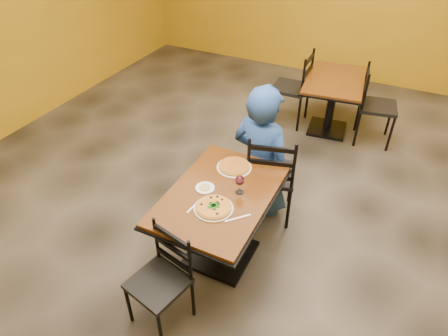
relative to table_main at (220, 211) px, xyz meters
The scene contains 17 objects.
floor 0.75m from the table_main, 90.00° to the left, with size 7.00×8.00×0.01m, color black.
table_main is the anchor object (origin of this frame).
table_second 2.65m from the table_main, 83.20° to the left, with size 0.85×1.17×0.75m.
chair_main_near 0.80m from the table_main, 99.08° to the right, with size 0.38×0.38×0.85m, color black, non-canonical shape.
chair_main_far 0.77m from the table_main, 76.63° to the left, with size 0.45×0.45×0.99m, color black, non-canonical shape.
chair_second_left 2.64m from the table_main, 95.66° to the left, with size 0.46×0.46×1.01m, color black, non-canonical shape.
chair_second_right 2.78m from the table_main, 71.34° to the left, with size 0.44×0.44×0.98m, color black, non-canonical shape.
diner 0.82m from the table_main, 86.69° to the left, with size 0.67×0.44×1.38m, color navy.
plate_main 0.28m from the table_main, 79.09° to the right, with size 0.31×0.31×0.01m, color white.
pizza_main 0.29m from the table_main, 79.09° to the right, with size 0.28×0.28×0.02m, color #962F0A.
plate_far 0.41m from the table_main, 96.94° to the left, with size 0.31×0.31×0.01m, color white.
pizza_far 0.42m from the table_main, 96.94° to the left, with size 0.28×0.28×0.02m, color gold.
side_plate 0.24m from the table_main, behind, with size 0.16×0.16×0.01m, color white.
dip 0.25m from the table_main, behind, with size 0.09×0.09×0.01m, color tan.
wine_glass 0.32m from the table_main, 30.17° to the left, with size 0.08×0.08×0.18m, color white, non-canonical shape.
fork 0.32m from the table_main, 116.77° to the right, with size 0.01×0.19×0.00m, color silver.
knife 0.38m from the table_main, 39.31° to the right, with size 0.01×0.21×0.00m, color silver.
Camera 1 is at (1.12, -2.71, 2.86)m, focal length 31.95 mm.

